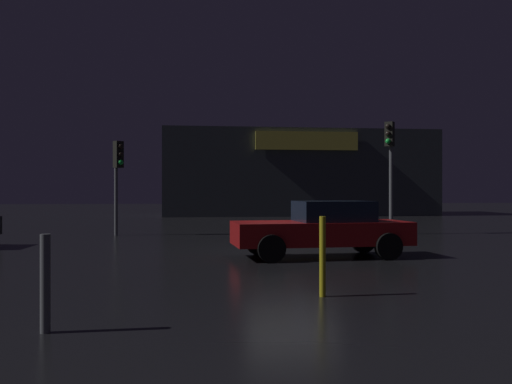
# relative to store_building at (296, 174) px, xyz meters

# --- Properties ---
(ground_plane) EXTENTS (120.00, 120.00, 0.00)m
(ground_plane) POSITION_rel_store_building_xyz_m (-4.94, -24.50, -2.98)
(ground_plane) COLOR black
(store_building) EXTENTS (18.98, 7.68, 5.95)m
(store_building) POSITION_rel_store_building_xyz_m (0.00, 0.00, 0.00)
(store_building) COLOR #33383D
(store_building) RESTS_ON ground
(traffic_signal_main) EXTENTS (0.41, 0.43, 3.61)m
(traffic_signal_main) POSITION_rel_store_building_xyz_m (-10.45, -18.07, -0.38)
(traffic_signal_main) COLOR #595B60
(traffic_signal_main) RESTS_ON ground
(traffic_signal_opposite) EXTENTS (0.42, 0.43, 4.40)m
(traffic_signal_opposite) POSITION_rel_store_building_xyz_m (0.06, -18.86, 0.11)
(traffic_signal_opposite) COLOR #595B60
(traffic_signal_opposite) RESTS_ON ground
(car_near) EXTENTS (4.56, 2.12, 1.44)m
(car_near) POSITION_rel_store_building_xyz_m (-4.32, -25.81, -2.24)
(car_near) COLOR #A51414
(car_near) RESTS_ON ground
(bollard_kerb_a) EXTENTS (0.12, 0.12, 1.18)m
(bollard_kerb_a) POSITION_rel_store_building_xyz_m (-9.45, -32.76, -2.39)
(bollard_kerb_a) COLOR #595B60
(bollard_kerb_a) RESTS_ON ground
(bollard_kerb_b) EXTENTS (0.10, 0.10, 1.29)m
(bollard_kerb_b) POSITION_rel_store_building_xyz_m (-5.62, -30.96, -2.33)
(bollard_kerb_b) COLOR gold
(bollard_kerb_b) RESTS_ON ground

